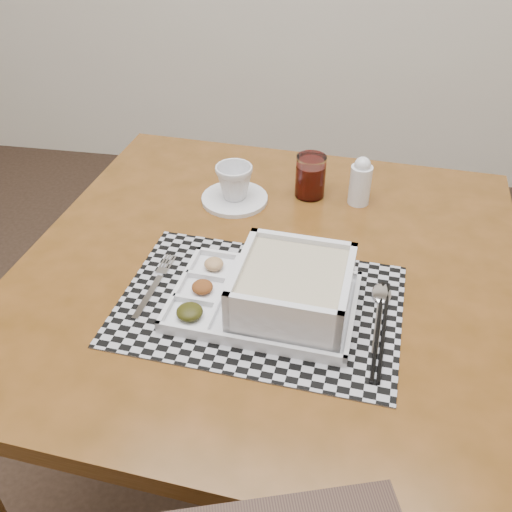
# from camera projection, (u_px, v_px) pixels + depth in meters

# --- Properties ---
(dining_table) EXTENTS (1.03, 1.03, 0.72)m
(dining_table) POSITION_uv_depth(u_px,v_px,m) (269.00, 293.00, 1.15)
(dining_table) COLOR #4C2E0D
(dining_table) RESTS_ON ground
(placemat) EXTENTS (0.52, 0.38, 0.00)m
(placemat) POSITION_uv_depth(u_px,v_px,m) (260.00, 305.00, 1.01)
(placemat) COLOR #9C9BA2
(placemat) RESTS_ON dining_table
(serving_tray) EXTENTS (0.34, 0.24, 0.10)m
(serving_tray) POSITION_uv_depth(u_px,v_px,m) (284.00, 293.00, 0.98)
(serving_tray) COLOR silver
(serving_tray) RESTS_ON placemat
(fork) EXTENTS (0.03, 0.19, 0.00)m
(fork) POSITION_uv_depth(u_px,v_px,m) (155.00, 283.00, 1.06)
(fork) COLOR silver
(fork) RESTS_ON placemat
(spoon) EXTENTS (0.04, 0.18, 0.01)m
(spoon) POSITION_uv_depth(u_px,v_px,m) (381.00, 299.00, 1.02)
(spoon) COLOR silver
(spoon) RESTS_ON placemat
(chopsticks) EXTENTS (0.04, 0.24, 0.01)m
(chopsticks) POSITION_uv_depth(u_px,v_px,m) (381.00, 329.00, 0.96)
(chopsticks) COLOR black
(chopsticks) RESTS_ON placemat
(saucer) EXTENTS (0.15, 0.15, 0.01)m
(saucer) POSITION_uv_depth(u_px,v_px,m) (235.00, 199.00, 1.29)
(saucer) COLOR silver
(saucer) RESTS_ON dining_table
(cup) EXTENTS (0.09, 0.09, 0.08)m
(cup) POSITION_uv_depth(u_px,v_px,m) (234.00, 182.00, 1.26)
(cup) COLOR silver
(cup) RESTS_ON saucer
(juice_glass) EXTENTS (0.07, 0.07, 0.10)m
(juice_glass) POSITION_uv_depth(u_px,v_px,m) (310.00, 178.00, 1.29)
(juice_glass) COLOR white
(juice_glass) RESTS_ON dining_table
(creamer_bottle) EXTENTS (0.05, 0.05, 0.11)m
(creamer_bottle) POSITION_uv_depth(u_px,v_px,m) (360.00, 181.00, 1.25)
(creamer_bottle) COLOR silver
(creamer_bottle) RESTS_ON dining_table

